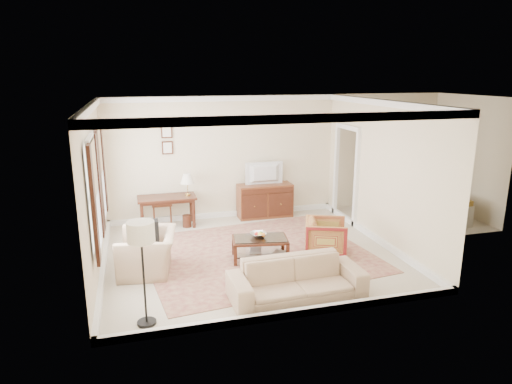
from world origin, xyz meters
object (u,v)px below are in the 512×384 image
writing_desk (167,201)px  tv (265,167)px  club_armchair (147,246)px  sofa (297,273)px  sideboard (265,200)px  coffee_table (260,243)px  striped_armchair (326,236)px

writing_desk → tv: bearing=2.9°
club_armchair → sofa: bearing=62.2°
club_armchair → sofa: (2.18, -1.61, -0.07)m
sideboard → club_armchair: bearing=-138.8°
writing_desk → coffee_table: bearing=-57.7°
striped_armchair → club_armchair: (-3.32, 0.12, 0.09)m
writing_desk → sofa: (1.64, -3.99, -0.19)m
coffee_table → club_armchair: (-2.04, 0.00, 0.15)m
coffee_table → club_armchair: bearing=179.9°
coffee_table → sideboard: bearing=71.7°
coffee_table → club_armchair: 2.05m
coffee_table → tv: bearing=71.5°
tv → striped_armchair: (0.44, -2.62, -0.86)m
sideboard → club_armchair: 3.83m
writing_desk → club_armchair: (-0.54, -2.38, -0.11)m
club_armchair → striped_armchair: bearing=96.5°
writing_desk → sofa: bearing=-67.6°
writing_desk → coffee_table: 2.83m
striped_armchair → coffee_table: bearing=106.3°
tv → striped_armchair: tv is taller
tv → sofa: tv is taller
sideboard → coffee_table: bearing=-108.3°
tv → coffee_table: tv is taller
tv → striped_armchair: 2.80m
sideboard → club_armchair: (-2.88, -2.52, 0.08)m
writing_desk → coffee_table: writing_desk is taller
striped_armchair → sofa: 1.87m
coffee_table → sofa: (0.14, -1.61, 0.08)m
writing_desk → striped_armchair: size_ratio=1.66×
club_armchair → sofa: size_ratio=0.53×
tv → sofa: (-0.70, -4.11, -0.84)m
sideboard → sofa: bearing=-99.6°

